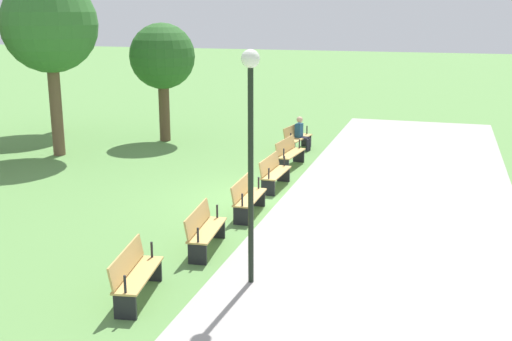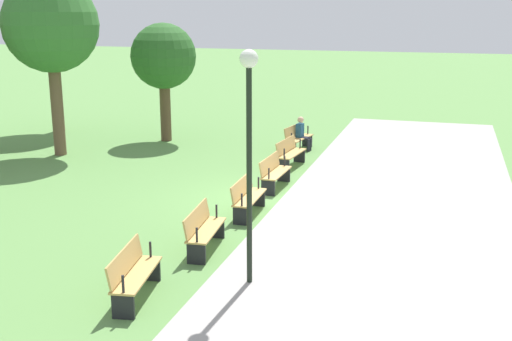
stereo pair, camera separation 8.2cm
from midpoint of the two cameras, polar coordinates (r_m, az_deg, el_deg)
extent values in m
plane|color=#5B8C47|center=(16.45, 0.65, -2.76)|extent=(120.00, 120.00, 0.00)
cube|color=#A39E99|center=(15.90, 12.35, -3.71)|extent=(26.77, 5.97, 0.01)
cube|color=tan|center=(22.22, 3.76, 2.96)|extent=(1.67, 0.70, 0.04)
cube|color=tan|center=(22.25, 3.30, 3.61)|extent=(1.61, 0.37, 0.40)
cube|color=black|center=(22.95, 4.47, 2.72)|extent=(0.12, 0.38, 0.43)
cylinder|color=black|center=(22.87, 4.54, 3.68)|extent=(0.05, 0.05, 0.30)
cube|color=black|center=(21.59, 2.99, 2.00)|extent=(0.12, 0.38, 0.43)
cylinder|color=black|center=(21.51, 3.05, 3.02)|extent=(0.05, 0.05, 0.30)
cube|color=tan|center=(19.83, 3.09, 1.56)|extent=(1.65, 0.60, 0.04)
cube|color=tan|center=(19.84, 2.55, 2.29)|extent=(1.62, 0.26, 0.40)
cube|color=black|center=(20.57, 3.77, 1.35)|extent=(0.10, 0.38, 0.43)
cylinder|color=black|center=(20.48, 3.84, 2.43)|extent=(0.05, 0.05, 0.30)
cube|color=black|center=(19.20, 2.34, 0.42)|extent=(0.10, 0.38, 0.43)
cylinder|color=black|center=(19.10, 2.41, 1.56)|extent=(0.05, 0.05, 0.30)
cube|color=tan|center=(17.48, 1.70, -0.20)|extent=(1.63, 0.49, 0.04)
cube|color=tan|center=(17.47, 1.08, 0.62)|extent=(1.62, 0.16, 0.40)
cube|color=black|center=(18.23, 2.38, -0.34)|extent=(0.07, 0.38, 0.43)
cylinder|color=black|center=(18.13, 2.46, 0.86)|extent=(0.05, 0.05, 0.30)
cube|color=black|center=(16.85, 0.96, -1.58)|extent=(0.07, 0.38, 0.43)
cylinder|color=black|center=(16.74, 1.03, -0.29)|extent=(0.05, 0.05, 0.30)
cube|color=tan|center=(15.20, -0.70, -2.46)|extent=(1.63, 0.49, 0.04)
cube|color=tan|center=(15.19, -1.43, -1.53)|extent=(1.62, 0.16, 0.40)
cube|color=black|center=(15.96, 0.02, -2.50)|extent=(0.07, 0.38, 0.43)
cylinder|color=black|center=(15.85, 0.09, -1.14)|extent=(0.05, 0.05, 0.30)
cube|color=black|center=(14.59, -1.49, -4.16)|extent=(0.07, 0.38, 0.43)
cylinder|color=black|center=(14.46, -1.42, -2.68)|extent=(0.05, 0.05, 0.30)
cube|color=tan|center=(13.05, -4.62, -5.40)|extent=(1.65, 0.60, 0.04)
cube|color=tan|center=(13.03, -5.49, -4.33)|extent=(1.62, 0.26, 0.40)
cube|color=black|center=(13.81, -3.77, -5.27)|extent=(0.10, 0.38, 0.43)
cylinder|color=black|center=(13.68, -3.71, -3.72)|extent=(0.05, 0.05, 0.30)
cube|color=black|center=(12.47, -5.52, -7.55)|extent=(0.10, 0.38, 0.43)
cylinder|color=black|center=(12.32, -5.48, -5.85)|extent=(0.05, 0.05, 0.30)
cube|color=tan|center=(11.12, -10.80, -9.26)|extent=(1.67, 0.70, 0.04)
cube|color=tan|center=(11.09, -11.86, -8.03)|extent=(1.61, 0.37, 0.40)
cube|color=black|center=(11.87, -9.64, -8.86)|extent=(0.12, 0.38, 0.43)
cylinder|color=black|center=(11.71, -9.63, -7.10)|extent=(0.05, 0.05, 0.30)
cube|color=black|center=(10.58, -12.00, -12.01)|extent=(0.12, 0.38, 0.43)
cylinder|color=black|center=(10.40, -12.01, -10.07)|extent=(0.05, 0.05, 0.30)
cube|color=navy|center=(22.26, 3.81, 3.64)|extent=(0.35, 0.25, 0.50)
sphere|color=tan|center=(22.18, 3.87, 4.62)|extent=(0.22, 0.22, 0.22)
cylinder|color=#23232D|center=(22.33, 4.31, 2.95)|extent=(0.19, 0.38, 0.13)
cylinder|color=#23232D|center=(22.31, 4.73, 2.37)|extent=(0.13, 0.13, 0.43)
cylinder|color=#23232D|center=(22.16, 4.14, 2.87)|extent=(0.19, 0.38, 0.13)
cylinder|color=#23232D|center=(22.14, 4.56, 2.28)|extent=(0.13, 0.13, 0.43)
cylinder|color=brown|center=(24.00, -8.41, 5.51)|extent=(0.40, 0.40, 2.39)
sphere|color=#285B23|center=(23.78, -8.59, 10.22)|extent=(2.42, 2.42, 2.42)
cylinder|color=brown|center=(22.35, -17.78, 5.55)|extent=(0.40, 0.40, 3.34)
sphere|color=#336B2D|center=(22.13, -18.32, 12.44)|extent=(3.13, 3.13, 3.13)
cylinder|color=brown|center=(26.75, -17.82, 7.31)|extent=(0.39, 0.39, 3.70)
sphere|color=#3D7533|center=(26.58, -18.31, 13.48)|extent=(3.17, 3.17, 3.17)
cylinder|color=black|center=(11.08, -0.69, -0.78)|extent=(0.10, 0.10, 3.92)
sphere|color=white|center=(10.72, -0.73, 10.10)|extent=(0.32, 0.32, 0.32)
camera|label=1|loc=(0.04, -90.14, -0.04)|focal=44.14mm
camera|label=2|loc=(0.04, 89.86, 0.04)|focal=44.14mm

